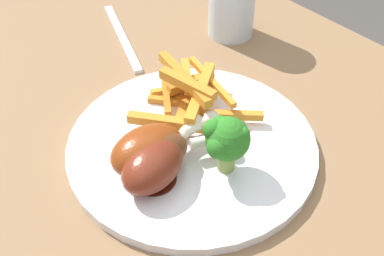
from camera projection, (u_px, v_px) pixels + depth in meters
The scene contains 8 objects.
dining_table at pixel (191, 188), 0.64m from camera, with size 1.06×0.65×0.72m.
dinner_plate at pixel (192, 145), 0.52m from camera, with size 0.28×0.28×0.01m, color white.
broccoli_floret_front at pixel (226, 140), 0.46m from camera, with size 0.05×0.05×0.06m.
carrot_fries_pile at pixel (189, 95), 0.54m from camera, with size 0.14×0.13×0.05m.
chicken_drumstick_near at pixel (156, 162), 0.46m from camera, with size 0.07×0.13×0.04m.
chicken_drumstick_far at pixel (156, 150), 0.48m from camera, with size 0.08×0.13×0.04m.
chicken_drumstick_extra at pixel (151, 148), 0.48m from camera, with size 0.06×0.14×0.04m.
fork at pixel (122, 37), 0.69m from camera, with size 0.19×0.01×0.01m, color silver.
Camera 1 is at (0.32, -0.26, 1.09)m, focal length 43.45 mm.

